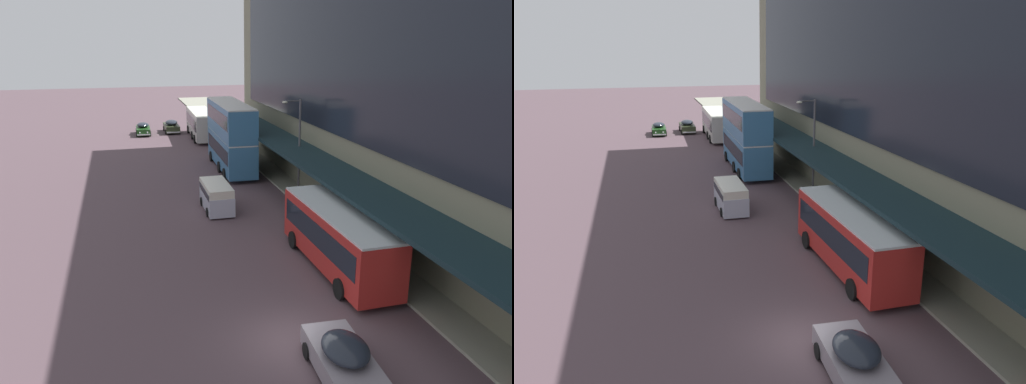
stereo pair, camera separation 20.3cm
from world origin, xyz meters
The scene contains 10 objects.
ground centered at (0.00, 0.00, 0.00)m, with size 240.00×240.00×0.00m, color #544047.
transit_bus_kerbside_front centered at (3.68, 27.95, 3.34)m, with size 2.91×11.07×6.21m.
transit_bus_kerbside_rear centered at (3.65, 44.55, 1.89)m, with size 3.05×10.89×3.31m.
transit_bus_kerbside_far centered at (4.40, 5.58, 1.86)m, with size 2.80×9.67×3.24m.
sedan_trailing_mid centered at (-3.29, 48.70, 0.76)m, with size 1.91×4.50×1.54m.
sedan_trailing_near centered at (0.96, -2.67, 0.79)m, with size 2.14×4.36×1.61m.
sedan_lead_near centered at (0.40, 49.41, 0.81)m, with size 1.93×4.62×1.67m.
vw_van centered at (0.14, 16.80, 1.10)m, with size 1.91×4.55×1.96m.
pedestrian_at_kerb centered at (7.42, 5.75, 1.18)m, with size 0.36×0.59×1.86m.
street_lamp centered at (6.71, 18.31, 4.37)m, with size 1.50×0.28×7.29m.
Camera 2 is at (-5.81, -16.56, 11.52)m, focal length 35.00 mm.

